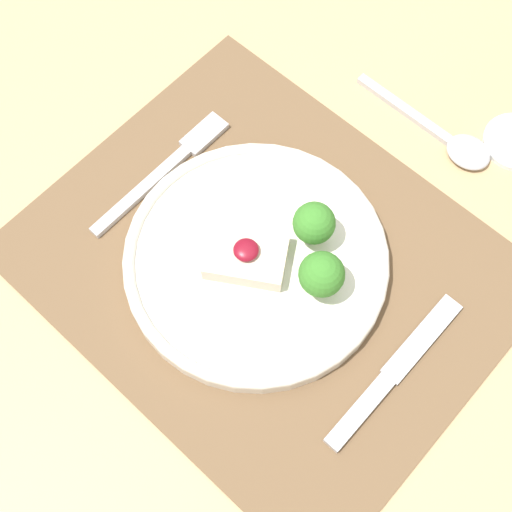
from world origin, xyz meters
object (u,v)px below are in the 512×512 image
object	(u,v)px
dinner_plate	(260,259)
spoon	(452,141)
fork	(170,165)
knife	(386,381)

from	to	relation	value
dinner_plate	spoon	bearing A→B (deg)	77.01
fork	knife	bearing A→B (deg)	-4.50
fork	spoon	size ratio (longest dim) A/B	1.08
fork	spoon	xyz separation A→B (m)	(0.20, 0.22, -0.00)
dinner_plate	knife	xyz separation A→B (m)	(0.16, -0.01, -0.01)
knife	spoon	world-z (taller)	spoon
knife	spoon	bearing A→B (deg)	112.74
spoon	dinner_plate	bearing A→B (deg)	-105.80
dinner_plate	fork	xyz separation A→B (m)	(-0.14, 0.02, -0.01)
spoon	fork	bearing A→B (deg)	-134.67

